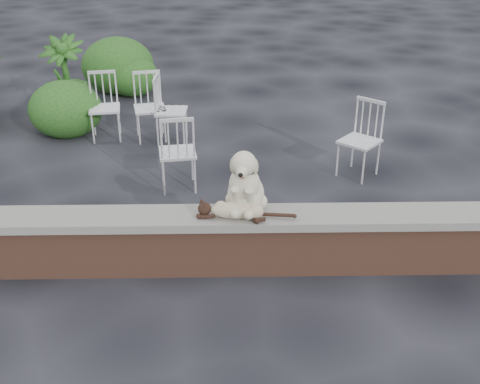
{
  "coord_description": "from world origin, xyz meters",
  "views": [
    {
      "loc": [
        0.24,
        -4.57,
        3.14
      ],
      "look_at": [
        0.33,
        0.2,
        0.7
      ],
      "focal_mm": 43.78,
      "sensor_mm": 36.0,
      "label": 1
    }
  ],
  "objects_px": {
    "dog": "(246,178)",
    "chair_c": "(177,151)",
    "cat": "(237,209)",
    "chair_e": "(171,110)",
    "chair_b": "(104,107)",
    "potted_plant_b": "(64,77)",
    "chair_a": "(150,107)",
    "chair_d": "(360,140)"
  },
  "relations": [
    {
      "from": "cat",
      "to": "potted_plant_b",
      "type": "height_order",
      "value": "potted_plant_b"
    },
    {
      "from": "chair_a",
      "to": "chair_b",
      "type": "distance_m",
      "value": 0.63
    },
    {
      "from": "cat",
      "to": "potted_plant_b",
      "type": "relative_size",
      "value": 0.83
    },
    {
      "from": "potted_plant_b",
      "to": "chair_e",
      "type": "bearing_deg",
      "value": -32.91
    },
    {
      "from": "chair_a",
      "to": "chair_e",
      "type": "relative_size",
      "value": 1.0
    },
    {
      "from": "chair_d",
      "to": "chair_e",
      "type": "bearing_deg",
      "value": -164.31
    },
    {
      "from": "chair_c",
      "to": "dog",
      "type": "bearing_deg",
      "value": 106.67
    },
    {
      "from": "dog",
      "to": "chair_c",
      "type": "bearing_deg",
      "value": 124.9
    },
    {
      "from": "dog",
      "to": "chair_d",
      "type": "xyz_separation_m",
      "value": [
        1.44,
        1.92,
        -0.43
      ]
    },
    {
      "from": "dog",
      "to": "chair_b",
      "type": "bearing_deg",
      "value": 130.59
    },
    {
      "from": "chair_a",
      "to": "potted_plant_b",
      "type": "relative_size",
      "value": 0.76
    },
    {
      "from": "chair_a",
      "to": "chair_d",
      "type": "xyz_separation_m",
      "value": [
        2.7,
        -1.27,
        0.0
      ]
    },
    {
      "from": "dog",
      "to": "chair_b",
      "type": "relative_size",
      "value": 0.68
    },
    {
      "from": "chair_a",
      "to": "chair_b",
      "type": "height_order",
      "value": "same"
    },
    {
      "from": "chair_d",
      "to": "chair_c",
      "type": "height_order",
      "value": "same"
    },
    {
      "from": "chair_d",
      "to": "chair_c",
      "type": "relative_size",
      "value": 1.0
    },
    {
      "from": "chair_e",
      "to": "potted_plant_b",
      "type": "relative_size",
      "value": 0.76
    },
    {
      "from": "potted_plant_b",
      "to": "chair_b",
      "type": "bearing_deg",
      "value": -51.51
    },
    {
      "from": "chair_b",
      "to": "chair_c",
      "type": "relative_size",
      "value": 1.0
    },
    {
      "from": "dog",
      "to": "cat",
      "type": "height_order",
      "value": "dog"
    },
    {
      "from": "potted_plant_b",
      "to": "cat",
      "type": "bearing_deg",
      "value": -59.11
    },
    {
      "from": "cat",
      "to": "chair_a",
      "type": "relative_size",
      "value": 1.1
    },
    {
      "from": "dog",
      "to": "chair_a",
      "type": "height_order",
      "value": "dog"
    },
    {
      "from": "chair_b",
      "to": "chair_e",
      "type": "relative_size",
      "value": 1.0
    },
    {
      "from": "chair_e",
      "to": "chair_c",
      "type": "height_order",
      "value": "same"
    },
    {
      "from": "cat",
      "to": "chair_e",
      "type": "xyz_separation_m",
      "value": [
        -0.87,
        3.22,
        -0.2
      ]
    },
    {
      "from": "chair_b",
      "to": "dog",
      "type": "bearing_deg",
      "value": -68.74
    },
    {
      "from": "cat",
      "to": "potted_plant_b",
      "type": "bearing_deg",
      "value": 130.92
    },
    {
      "from": "cat",
      "to": "chair_d",
      "type": "bearing_deg",
      "value": 63.81
    },
    {
      "from": "dog",
      "to": "cat",
      "type": "distance_m",
      "value": 0.29
    },
    {
      "from": "dog",
      "to": "chair_c",
      "type": "height_order",
      "value": "dog"
    },
    {
      "from": "cat",
      "to": "chair_c",
      "type": "relative_size",
      "value": 1.1
    },
    {
      "from": "dog",
      "to": "chair_a",
      "type": "relative_size",
      "value": 0.68
    },
    {
      "from": "chair_e",
      "to": "chair_d",
      "type": "bearing_deg",
      "value": -113.63
    },
    {
      "from": "cat",
      "to": "chair_d",
      "type": "xyz_separation_m",
      "value": [
        1.52,
        2.07,
        -0.2
      ]
    },
    {
      "from": "chair_c",
      "to": "chair_e",
      "type": "bearing_deg",
      "value": -90.51
    },
    {
      "from": "dog",
      "to": "potted_plant_b",
      "type": "height_order",
      "value": "potted_plant_b"
    },
    {
      "from": "chair_a",
      "to": "potted_plant_b",
      "type": "xyz_separation_m",
      "value": [
        -1.42,
        1.0,
        0.15
      ]
    },
    {
      "from": "cat",
      "to": "chair_e",
      "type": "height_order",
      "value": "chair_e"
    },
    {
      "from": "dog",
      "to": "chair_c",
      "type": "relative_size",
      "value": 0.68
    },
    {
      "from": "chair_a",
      "to": "chair_d",
      "type": "bearing_deg",
      "value": -37.32
    },
    {
      "from": "dog",
      "to": "chair_a",
      "type": "distance_m",
      "value": 3.46
    }
  ]
}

